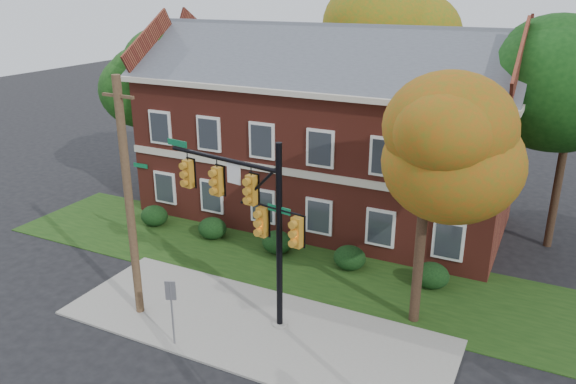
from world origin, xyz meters
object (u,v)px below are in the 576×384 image
at_px(hedge_left, 212,228).
at_px(hedge_right, 350,258).
at_px(sign_post, 171,302).
at_px(hedge_far_left, 154,216).
at_px(apartment_building, 324,122).
at_px(traffic_signal, 251,210).
at_px(utility_pole, 129,201).
at_px(tree_far_rear, 399,33).
at_px(hedge_center, 277,242).
at_px(hedge_far_right, 432,275).
at_px(tree_left_rear, 154,78).
at_px(tree_near_right, 435,145).

height_order(hedge_left, hedge_right, same).
bearing_deg(sign_post, hedge_far_left, 109.51).
xyz_separation_m(apartment_building, traffic_signal, (1.63, -10.28, -0.77)).
bearing_deg(hedge_right, apartment_building, 123.67).
relative_size(apartment_building, utility_pole, 2.14).
relative_size(hedge_far_left, hedge_left, 1.00).
xyz_separation_m(traffic_signal, sign_post, (-1.48, -2.76, -2.55)).
distance_m(utility_pole, sign_post, 3.83).
height_order(apartment_building, tree_far_rear, tree_far_rear).
distance_m(hedge_center, hedge_far_right, 7.00).
height_order(traffic_signal, sign_post, traffic_signal).
bearing_deg(apartment_building, utility_pole, -100.63).
xyz_separation_m(hedge_center, tree_left_rear, (-9.73, 4.14, 6.16)).
distance_m(hedge_left, hedge_center, 3.50).
relative_size(hedge_far_left, hedge_right, 1.00).
distance_m(hedge_far_right, tree_left_rear, 18.30).
bearing_deg(hedge_center, hedge_left, 180.00).
bearing_deg(hedge_far_right, hedge_left, 180.00).
relative_size(hedge_far_left, sign_post, 0.57).
bearing_deg(traffic_signal, apartment_building, 108.54).
xyz_separation_m(hedge_far_right, sign_post, (-6.85, -7.79, 1.14)).
relative_size(hedge_center, tree_far_rear, 0.12).
xyz_separation_m(hedge_left, tree_near_right, (10.72, -2.83, 6.14)).
relative_size(hedge_far_right, traffic_signal, 0.21).
distance_m(hedge_center, utility_pole, 8.09).
relative_size(apartment_building, tree_left_rear, 2.12).
height_order(hedge_center, utility_pole, utility_pole).
bearing_deg(traffic_signal, tree_far_rear, 100.45).
relative_size(apartment_building, hedge_right, 13.43).
xyz_separation_m(hedge_far_left, tree_far_rear, (8.34, 13.09, 8.32)).
distance_m(hedge_right, tree_left_rear, 15.17).
height_order(hedge_left, sign_post, sign_post).
bearing_deg(tree_far_rear, tree_near_right, -69.73).
height_order(hedge_far_left, hedge_far_right, same).
relative_size(apartment_building, hedge_far_right, 13.43).
distance_m(hedge_center, hedge_right, 3.50).
height_order(apartment_building, hedge_far_left, apartment_building).
height_order(hedge_far_right, traffic_signal, traffic_signal).
height_order(apartment_building, tree_left_rear, apartment_building).
relative_size(hedge_left, hedge_right, 1.00).
bearing_deg(tree_left_rear, traffic_signal, -38.90).
bearing_deg(tree_near_right, traffic_signal, -158.62).
relative_size(hedge_right, traffic_signal, 0.21).
bearing_deg(tree_near_right, sign_post, -145.00).
height_order(hedge_center, hedge_far_right, same).
distance_m(tree_far_rear, sign_post, 22.11).
height_order(tree_left_rear, traffic_signal, tree_left_rear).
bearing_deg(tree_left_rear, hedge_right, -17.37).
bearing_deg(apartment_building, tree_far_rear, 80.29).
height_order(hedge_far_right, utility_pole, utility_pole).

